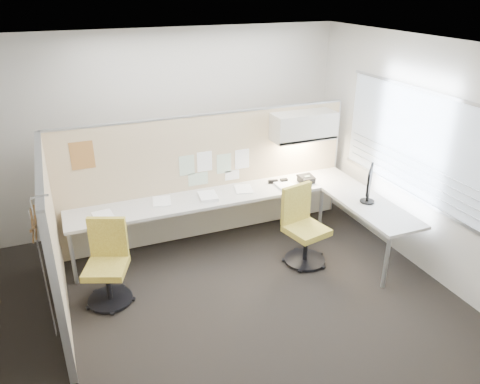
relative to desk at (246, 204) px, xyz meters
name	(u,v)px	position (x,y,z in m)	size (l,w,h in m)	color
floor	(209,306)	(-0.93, -1.13, -0.61)	(5.50, 4.50, 0.01)	black
ceiling	(200,49)	(-0.93, -1.13, 2.20)	(5.50, 4.50, 0.01)	white
wall_back	(155,132)	(-0.93, 1.12, 0.80)	(5.50, 0.02, 2.80)	beige
wall_front	(322,337)	(-0.93, -3.38, 0.80)	(5.50, 0.02, 2.80)	beige
wall_right	(421,158)	(1.82, -1.13, 0.80)	(0.02, 4.50, 2.80)	beige
window_pane	(421,146)	(1.79, -1.13, 0.95)	(0.01, 2.80, 1.30)	#97A4B0
partition_back	(208,177)	(-0.38, 0.47, 0.27)	(4.10, 0.06, 1.75)	beige
partition_left	(54,243)	(-2.43, -0.63, 0.27)	(0.06, 2.20, 1.75)	beige
desk	(246,204)	(0.00, 0.00, 0.00)	(4.00, 2.07, 0.73)	beige
overhead_bin	(303,126)	(0.97, 0.26, 0.91)	(0.90, 0.36, 0.38)	beige
task_light_strip	(303,140)	(0.97, 0.26, 0.70)	(0.60, 0.06, 0.02)	#FFEABF
pinned_papers	(214,166)	(-0.30, 0.44, 0.43)	(1.01, 0.00, 0.47)	#8CBF8C
poster	(82,155)	(-1.98, 0.44, 0.82)	(0.28, 0.00, 0.35)	orange
chair_left	(108,265)	(-1.92, -0.57, -0.16)	(0.58, 0.59, 0.96)	black
chair_right	(303,228)	(0.50, -0.67, -0.13)	(0.56, 0.57, 1.00)	black
monitor	(369,183)	(1.37, -0.79, 0.40)	(0.32, 0.35, 0.47)	black
phone	(306,179)	(0.95, 0.08, 0.18)	(0.21, 0.20, 0.12)	black
stapler	(273,182)	(0.51, 0.23, 0.15)	(0.14, 0.04, 0.05)	black
tape_dispenser	(284,181)	(0.66, 0.19, 0.16)	(0.10, 0.06, 0.06)	black
coat_hook	(36,237)	(-2.51, -1.47, 0.82)	(0.18, 0.45, 1.35)	silver
paper_stack_0	(103,216)	(-1.86, 0.07, 0.14)	(0.23, 0.30, 0.02)	white
paper_stack_1	(162,201)	(-1.10, 0.22, 0.14)	(0.23, 0.30, 0.02)	white
paper_stack_2	(208,196)	(-0.50, 0.11, 0.15)	(0.23, 0.30, 0.05)	white
paper_stack_3	(243,189)	(0.04, 0.18, 0.14)	(0.23, 0.30, 0.02)	white
paper_stack_4	(285,186)	(0.61, 0.05, 0.14)	(0.23, 0.30, 0.03)	white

